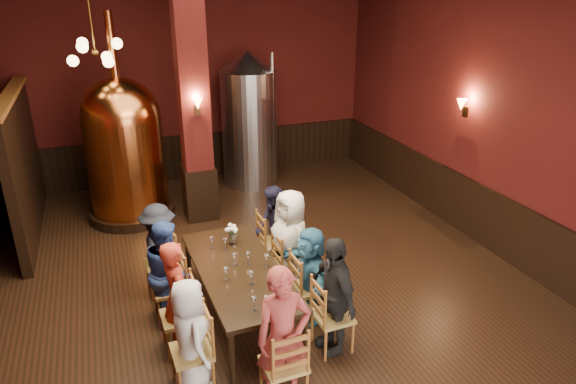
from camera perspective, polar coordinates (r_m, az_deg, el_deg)
name	(u,v)px	position (r m, az deg, el deg)	size (l,w,h in m)	color
room	(258,141)	(6.65, -3.40, 5.70)	(10.00, 10.02, 4.50)	black
wainscot_right	(487,218)	(9.19, 21.19, -2.67)	(0.08, 9.90, 1.00)	black
wainscot_back	(194,156)	(11.79, -10.43, 3.98)	(7.90, 0.08, 1.00)	black
column	(193,99)	(9.23, -10.49, 10.12)	(0.58, 0.58, 4.50)	#46100F
partition	(24,168)	(9.85, -27.29, 2.37)	(0.22, 3.50, 2.40)	black
pendant_cluster	(95,52)	(9.06, -20.65, 14.34)	(0.90, 0.90, 1.70)	#A57226
sconce_wall	(466,107)	(9.19, 19.16, 8.90)	(0.20, 0.20, 0.36)	black
sconce_column	(197,106)	(8.95, -10.10, 9.44)	(0.20, 0.20, 0.36)	black
dining_table	(239,272)	(6.70, -5.45, -8.88)	(1.07, 2.43, 0.75)	black
chair_0	(192,351)	(5.88, -10.66, -17.02)	(0.46, 0.46, 0.92)	brown
person_0	(190,336)	(5.76, -10.81, -15.43)	(0.65, 0.42, 1.33)	silver
chair_1	(180,317)	(6.41, -11.96, -13.39)	(0.46, 0.46, 0.92)	brown
person_1	(178,297)	(6.26, -12.16, -11.38)	(0.53, 0.35, 1.46)	#A32C1C
chair_2	(170,288)	(6.96, -13.01, -10.36)	(0.46, 0.46, 0.92)	brown
person_2	(168,271)	(6.83, -13.20, -8.59)	(0.69, 0.34, 1.42)	navy
chair_3	(161,264)	(7.53, -13.91, -7.74)	(0.46, 0.46, 0.92)	brown
person_3	(160,250)	(7.42, -14.06, -6.26)	(0.88, 0.51, 1.36)	black
chair_4	(333,316)	(6.32, 4.99, -13.52)	(0.46, 0.46, 0.92)	brown
person_4	(334,295)	(6.15, 5.08, -11.32)	(0.88, 0.37, 1.50)	black
chair_5	(310,287)	(6.81, 2.42, -10.49)	(0.46, 0.46, 0.92)	brown
person_5	(310,274)	(6.71, 2.44, -9.10)	(1.21, 0.39, 1.31)	teal
chair_6	(290,263)	(7.33, 0.27, -7.90)	(0.46, 0.46, 0.92)	brown
person_6	(290,243)	(7.17, 0.27, -5.69)	(0.76, 0.50, 1.56)	silver
chair_7	(274,242)	(7.87, -1.59, -5.61)	(0.46, 0.46, 0.92)	brown
person_7	(274,229)	(7.77, -1.61, -4.18)	(0.66, 0.33, 1.36)	black
chair_8	(284,364)	(5.65, -0.50, -18.53)	(0.46, 0.46, 0.92)	brown
person_8	(283,338)	(5.43, -0.51, -15.87)	(0.58, 0.38, 1.59)	#943431
copper_kettle	(125,148)	(9.77, -17.69, 4.68)	(1.60, 1.60, 3.71)	black
steel_vessel	(249,120)	(11.03, -4.31, 8.01)	(1.50, 1.50, 2.85)	#B2B2B7
rose_vase	(232,231)	(7.17, -6.25, -4.35)	(0.18, 0.18, 0.30)	white
wine_glass_0	(267,260)	(6.65, -2.37, -7.61)	(0.07, 0.07, 0.17)	white
wine_glass_1	(212,243)	(7.14, -8.45, -5.60)	(0.07, 0.07, 0.17)	white
wine_glass_2	(226,274)	(6.40, -6.88, -9.04)	(0.07, 0.07, 0.17)	white
wine_glass_3	(235,259)	(6.70, -5.95, -7.46)	(0.07, 0.07, 0.17)	white
wine_glass_4	(254,304)	(5.85, -3.76, -12.30)	(0.07, 0.07, 0.17)	white
wine_glass_5	(267,303)	(5.85, -2.34, -12.23)	(0.07, 0.07, 0.17)	white
wine_glass_6	(248,258)	(6.71, -4.45, -7.36)	(0.07, 0.07, 0.17)	white
wine_glass_7	(251,278)	(6.30, -4.08, -9.50)	(0.07, 0.07, 0.17)	white
wine_glass_8	(225,244)	(7.08, -7.01, -5.77)	(0.07, 0.07, 0.17)	white
wine_glass_9	(235,241)	(7.13, -5.96, -5.48)	(0.07, 0.07, 0.17)	white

